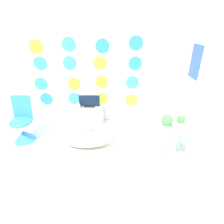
# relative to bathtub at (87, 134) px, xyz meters

# --- Properties ---
(ground_plane) EXTENTS (12.00, 12.00, 0.00)m
(ground_plane) POSITION_rel_bathtub_xyz_m (-0.06, -0.98, -0.24)
(ground_plane) COLOR white
(wall_back_dotted) EXTENTS (4.76, 0.05, 2.60)m
(wall_back_dotted) POSITION_rel_bathtub_xyz_m (-0.06, 0.99, 1.06)
(wall_back_dotted) COLOR white
(wall_back_dotted) RESTS_ON ground_plane
(wall_right) EXTENTS (0.06, 2.95, 2.60)m
(wall_right) POSITION_rel_bathtub_xyz_m (1.84, -0.00, 1.06)
(wall_right) COLOR silver
(wall_right) RESTS_ON ground_plane
(rug) EXTENTS (1.12, 0.92, 0.01)m
(rug) POSITION_rel_bathtub_xyz_m (-0.02, -0.15, -0.24)
(rug) COLOR silver
(rug) RESTS_ON ground_plane
(bathtub) EXTENTS (1.03, 0.56, 0.48)m
(bathtub) POSITION_rel_bathtub_xyz_m (0.00, 0.00, 0.00)
(bathtub) COLOR white
(bathtub) RESTS_ON ground_plane
(chair) EXTENTS (0.43, 0.43, 0.89)m
(chair) POSITION_rel_bathtub_xyz_m (-1.26, 0.16, 0.04)
(chair) COLOR #338CE0
(chair) RESTS_ON ground_plane
(tv_cabinet) EXTENTS (0.58, 0.35, 0.45)m
(tv_cabinet) POSITION_rel_bathtub_xyz_m (-0.02, 0.77, -0.01)
(tv_cabinet) COLOR silver
(tv_cabinet) RESTS_ON ground_plane
(tv) EXTENTS (0.45, 0.12, 0.26)m
(tv) POSITION_rel_bathtub_xyz_m (-0.02, 0.77, 0.33)
(tv) COLOR black
(tv) RESTS_ON tv_cabinet
(vase) EXTENTS (0.09, 0.09, 0.14)m
(vase) POSITION_rel_bathtub_xyz_m (-0.25, 0.65, 0.27)
(vase) COLOR white
(vase) RESTS_ON tv_cabinet
(side_table) EXTENTS (0.49, 0.38, 0.59)m
(side_table) POSITION_rel_bathtub_xyz_m (1.46, -0.33, 0.24)
(side_table) COLOR #99E0D8
(side_table) RESTS_ON ground_plane
(potted_plant_left) EXTENTS (0.18, 0.18, 0.23)m
(potted_plant_left) POSITION_rel_bathtub_xyz_m (1.35, -0.33, 0.48)
(potted_plant_left) COLOR beige
(potted_plant_left) RESTS_ON side_table
(potted_plant_right) EXTENTS (0.13, 0.13, 0.22)m
(potted_plant_right) POSITION_rel_bathtub_xyz_m (1.57, -0.33, 0.47)
(potted_plant_right) COLOR beige
(potted_plant_right) RESTS_ON side_table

